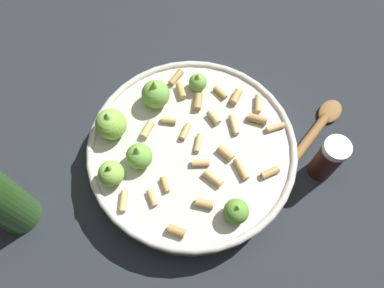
% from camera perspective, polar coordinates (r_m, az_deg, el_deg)
% --- Properties ---
extents(ground_plane, '(2.40, 2.40, 0.00)m').
position_cam_1_polar(ground_plane, '(0.63, 0.00, -2.41)').
color(ground_plane, '#23282D').
extents(cooking_pan, '(0.32, 0.32, 0.11)m').
position_cam_1_polar(cooking_pan, '(0.60, -0.38, -1.08)').
color(cooking_pan, beige).
rests_on(cooking_pan, ground).
extents(pepper_shaker, '(0.04, 0.04, 0.09)m').
position_cam_1_polar(pepper_shaker, '(0.62, 19.65, -2.14)').
color(pepper_shaker, '#33140F').
rests_on(pepper_shaker, ground).
extents(wooden_spoon, '(0.21, 0.13, 0.02)m').
position_cam_1_polar(wooden_spoon, '(0.67, 16.97, 0.58)').
color(wooden_spoon, olive).
rests_on(wooden_spoon, ground).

